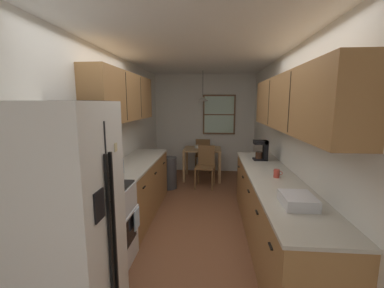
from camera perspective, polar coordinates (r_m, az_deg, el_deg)
ground_plane at (r=4.41m, az=1.54°, el=-15.01°), size 12.00×12.00×0.00m
wall_left at (r=4.34m, az=-16.48°, el=1.77°), size 0.10×9.00×2.55m
wall_right at (r=4.20m, az=20.33°, el=1.33°), size 0.10×9.00×2.55m
wall_back at (r=6.69m, az=2.88°, el=4.68°), size 4.40×0.10×2.55m
ceiling_slab at (r=4.09m, az=1.71°, el=20.22°), size 4.40×9.00×0.08m
refrigerator at (r=2.31m, az=-26.89°, el=-14.76°), size 0.75×0.72×1.83m
stove_range at (r=3.07m, az=-20.02°, el=-17.27°), size 0.66×0.64×1.10m
microwave_over_range at (r=2.82m, az=-23.51°, el=5.86°), size 0.39×0.56×0.31m
counter_left at (r=4.25m, az=-12.36°, el=-9.64°), size 0.64×2.07×0.90m
upper_cabinets_left at (r=4.02m, az=-15.24°, el=10.25°), size 0.33×2.15×0.71m
counter_right at (r=3.49m, az=17.83°, el=-14.20°), size 0.64×3.15×0.90m
upper_cabinets_right at (r=3.20m, az=21.75°, el=8.80°), size 0.33×2.83×0.65m
dining_table at (r=5.99m, az=2.38°, el=-2.25°), size 0.87×0.71×0.75m
dining_chair_near at (r=5.47m, az=3.11°, el=-4.61°), size 0.45×0.45×0.90m
dining_chair_far at (r=6.57m, az=2.57°, el=-2.23°), size 0.42×0.42×0.90m
pendant_light at (r=5.87m, az=2.47°, el=10.23°), size 0.29×0.29×0.69m
back_window at (r=6.60m, az=6.19°, el=6.67°), size 0.84×0.05×1.02m
trash_bin at (r=5.40m, az=-5.25°, el=-6.57°), size 0.32×0.32×0.68m
storage_canister at (r=3.45m, az=-16.16°, el=-4.80°), size 0.10×0.10×0.20m
dish_towel at (r=3.07m, az=-12.48°, el=-16.29°), size 0.02×0.16×0.24m
coffee_maker at (r=4.20m, az=15.75°, el=-1.29°), size 0.22×0.18×0.32m
mug_by_coffeemaker at (r=3.30m, az=18.76°, el=-6.39°), size 0.11×0.07×0.10m
dish_rack at (r=2.50m, az=22.98°, el=-11.76°), size 0.28×0.34×0.10m
table_serving_bowl at (r=6.03m, az=1.50°, el=-0.62°), size 0.19×0.19×0.06m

